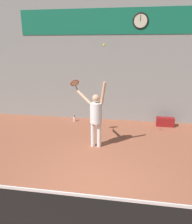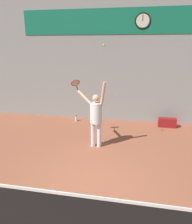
% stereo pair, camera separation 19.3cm
% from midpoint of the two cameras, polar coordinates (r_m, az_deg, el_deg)
% --- Properties ---
extents(ground_plane, '(18.00, 18.00, 0.00)m').
position_cam_midpoint_polar(ground_plane, '(5.03, -0.70, -21.13)').
color(ground_plane, '#9E563D').
extents(back_wall, '(18.00, 0.10, 5.00)m').
position_cam_midpoint_polar(back_wall, '(9.11, 5.99, 13.12)').
color(back_wall, gray).
rests_on(back_wall, ground_plane).
extents(sponsor_banner, '(7.69, 0.02, 0.95)m').
position_cam_midpoint_polar(sponsor_banner, '(9.07, 6.26, 22.52)').
color(sponsor_banner, '#146B4C').
extents(scoreboard_clock, '(0.60, 0.05, 0.60)m').
position_cam_midpoint_polar(scoreboard_clock, '(9.02, 12.75, 22.26)').
color(scoreboard_clock, beige).
extents(court_net, '(7.24, 0.07, 1.06)m').
position_cam_midpoint_polar(court_net, '(3.84, -4.63, -25.81)').
color(court_net, '#333333').
rests_on(court_net, ground_plane).
extents(tennis_player, '(1.03, 0.63, 2.10)m').
position_cam_midpoint_polar(tennis_player, '(6.71, 0.77, -0.70)').
color(tennis_player, white).
rests_on(tennis_player, ground_plane).
extents(tennis_racket, '(0.36, 0.41, 0.35)m').
position_cam_midpoint_polar(tennis_racket, '(7.25, -4.59, 7.45)').
color(tennis_racket, black).
extents(tennis_ball, '(0.07, 0.07, 0.07)m').
position_cam_midpoint_polar(tennis_ball, '(6.28, 3.02, 17.06)').
color(tennis_ball, '#CCDB2D').
extents(water_bottle, '(0.09, 0.09, 0.25)m').
position_cam_midpoint_polar(water_bottle, '(9.35, -4.61, -1.72)').
color(water_bottle, silver).
rests_on(water_bottle, ground_plane).
extents(equipment_bag, '(0.69, 0.26, 0.36)m').
position_cam_midpoint_polar(equipment_bag, '(9.11, 18.67, -2.63)').
color(equipment_bag, maroon).
rests_on(equipment_bag, ground_plane).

